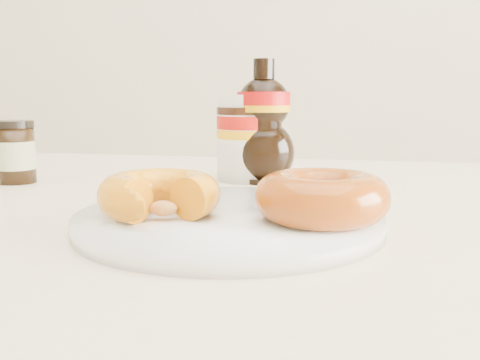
% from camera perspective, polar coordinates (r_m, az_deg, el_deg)
% --- Properties ---
extents(dining_table, '(1.40, 0.90, 0.75)m').
position_cam_1_polar(dining_table, '(0.59, -4.86, -10.84)').
color(dining_table, beige).
rests_on(dining_table, ground).
extents(plate, '(0.27, 0.27, 0.01)m').
position_cam_1_polar(plate, '(0.47, -1.19, -4.25)').
color(plate, white).
rests_on(plate, dining_table).
extents(donut_bitten, '(0.14, 0.14, 0.04)m').
position_cam_1_polar(donut_bitten, '(0.46, -8.59, -1.54)').
color(donut_bitten, orange).
rests_on(donut_bitten, plate).
extents(donut_whole, '(0.14, 0.14, 0.04)m').
position_cam_1_polar(donut_whole, '(0.45, 8.71, -1.80)').
color(donut_whole, '#8B3409').
rests_on(donut_whole, plate).
extents(nutella_jar, '(0.08, 0.08, 0.12)m').
position_cam_1_polar(nutella_jar, '(0.73, 0.74, 4.88)').
color(nutella_jar, white).
rests_on(nutella_jar, dining_table).
extents(syrup_bottle, '(0.10, 0.09, 0.16)m').
position_cam_1_polar(syrup_bottle, '(0.72, 2.53, 6.27)').
color(syrup_bottle, black).
rests_on(syrup_bottle, dining_table).
extents(dark_jar, '(0.05, 0.05, 0.08)m').
position_cam_1_polar(dark_jar, '(0.77, -22.86, 2.71)').
color(dark_jar, black).
rests_on(dark_jar, dining_table).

